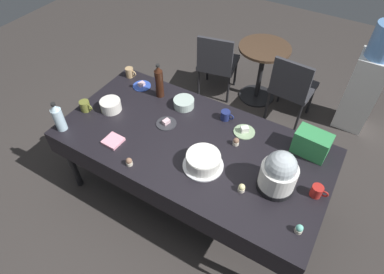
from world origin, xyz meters
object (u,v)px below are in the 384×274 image
slow_cooker (279,173)px  water_cooler (366,82)px  cupcake_lemon (242,188)px  dessert_plate_cobalt (142,85)px  maroon_chair_right (292,86)px  maroon_chair_left (217,61)px  glass_salad_bowl (184,103)px  coffee_mug_olive (85,106)px  potluck_table (192,146)px  round_cafe_table (262,63)px  cupcake_rose (299,229)px  cupcake_mint (129,162)px  ceramic_snack_bowl (111,105)px  dessert_plate_charcoal (166,123)px  coffee_mug_tan (130,72)px  coffee_mug_red (317,191)px  frosted_layer_cake (203,161)px  soda_bottle_cola (159,82)px  cupcake_vanilla (236,142)px  coffee_mug_navy (226,115)px  soda_carton (312,143)px  dessert_plate_sage (244,131)px  soda_bottle_water (58,117)px

slow_cooker → water_cooler: water_cooler is taller
cupcake_lemon → dessert_plate_cobalt: bearing=155.4°
maroon_chair_right → maroon_chair_left: bearing=179.9°
glass_salad_bowl → coffee_mug_olive: 0.87m
potluck_table → round_cafe_table: size_ratio=3.06×
cupcake_rose → round_cafe_table: size_ratio=0.09×
cupcake_mint → maroon_chair_right: size_ratio=0.08×
ceramic_snack_bowl → dessert_plate_charcoal: bearing=10.4°
coffee_mug_tan → coffee_mug_red: bearing=-12.6°
cupcake_lemon → coffee_mug_red: (0.46, 0.24, 0.01)m
dessert_plate_charcoal → cupcake_mint: size_ratio=2.57×
dessert_plate_cobalt → cupcake_rose: (1.77, -0.70, 0.02)m
cupcake_rose → coffee_mug_tan: 2.11m
maroon_chair_left → cupcake_lemon: bearing=-57.9°
slow_cooker → cupcake_rose: size_ratio=5.00×
frosted_layer_cake → dessert_plate_cobalt: size_ratio=1.78×
coffee_mug_olive → round_cafe_table: coffee_mug_olive is taller
ceramic_snack_bowl → coffee_mug_olive: (-0.19, -0.12, -0.00)m
dessert_plate_charcoal → soda_bottle_cola: soda_bottle_cola is taller
potluck_table → cupcake_vanilla: cupcake_vanilla is taller
cupcake_lemon → coffee_mug_olive: 1.54m
cupcake_mint → maroon_chair_left: bearing=97.4°
maroon_chair_right → round_cafe_table: maroon_chair_right is taller
coffee_mug_navy → coffee_mug_olive: size_ratio=0.93×
potluck_table → maroon_chair_right: 1.55m
dessert_plate_charcoal → coffee_mug_red: size_ratio=1.44×
soda_carton → coffee_mug_olive: bearing=-159.9°
dessert_plate_charcoal → cupcake_mint: (0.01, -0.51, 0.02)m
soda_bottle_cola → frosted_layer_cake: bearing=-34.9°
dessert_plate_cobalt → dessert_plate_sage: dessert_plate_sage is taller
ceramic_snack_bowl → soda_bottle_water: bearing=-116.3°
dessert_plate_sage → maroon_chair_left: (-0.85, 1.17, -0.27)m
soda_bottle_water → soda_bottle_cola: bearing=59.8°
maroon_chair_left → dessert_plate_cobalt: bearing=-102.8°
cupcake_vanilla → cupcake_mint: size_ratio=1.00×
coffee_mug_navy → cupcake_vanilla: bearing=-47.6°
soda_bottle_cola → coffee_mug_red: bearing=-12.6°
cupcake_vanilla → dessert_plate_charcoal: bearing=-171.8°
ceramic_snack_bowl → water_cooler: size_ratio=0.15×
cupcake_vanilla → frosted_layer_cake: bearing=-109.9°
dessert_plate_cobalt → cupcake_lemon: bearing=-24.6°
maroon_chair_right → soda_bottle_water: bearing=-126.3°
coffee_mug_red → maroon_chair_right: 1.63m
coffee_mug_navy → soda_carton: size_ratio=0.46×
potluck_table → round_cafe_table: (-0.05, 1.71, -0.19)m
glass_salad_bowl → coffee_mug_red: (1.28, -0.33, 0.01)m
dessert_plate_cobalt → cupcake_vanilla: bearing=-11.5°
cupcake_lemon → soda_bottle_cola: soda_bottle_cola is taller
dessert_plate_charcoal → soda_bottle_water: size_ratio=0.63×
dessert_plate_sage → water_cooler: 1.69m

